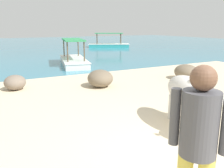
{
  "coord_description": "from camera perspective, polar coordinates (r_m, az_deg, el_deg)",
  "views": [
    {
      "loc": [
        -2.54,
        -2.25,
        1.97
      ],
      "look_at": [
        0.27,
        3.0,
        0.55
      ],
      "focal_mm": 39.54,
      "sensor_mm": 36.0,
      "label": 1
    }
  ],
  "objects": [
    {
      "name": "shore_rock_flat",
      "position": [
        9.43,
        16.79,
        2.71
      ],
      "size": [
        1.02,
        1.11,
        0.54
      ],
      "primitive_type": "ellipsoid",
      "rotation": [
        0.0,
        0.0,
        1.36
      ],
      "color": "#756651",
      "rests_on": "sand_beach"
    },
    {
      "name": "shore_rock_medium",
      "position": [
        7.9,
        -2.74,
        1.32
      ],
      "size": [
        1.07,
        1.13,
        0.55
      ],
      "primitive_type": "ellipsoid",
      "rotation": [
        0.0,
        0.0,
        1.25
      ],
      "color": "#756651",
      "rests_on": "sand_beach"
    },
    {
      "name": "boat_white",
      "position": [
        12.69,
        -8.86,
        5.64
      ],
      "size": [
        1.96,
        3.84,
        1.29
      ],
      "rotation": [
        0.0,
        0.0,
        4.48
      ],
      "color": "white",
      "rests_on": "water_surface"
    },
    {
      "name": "boat_teal",
      "position": [
        22.79,
        -0.73,
        9.18
      ],
      "size": [
        3.8,
        2.69,
        1.29
      ],
      "rotation": [
        0.0,
        0.0,
        5.81
      ],
      "color": "teal",
      "rests_on": "water_surface"
    },
    {
      "name": "cow",
      "position": [
        4.9,
        17.42,
        -1.96
      ],
      "size": [
        0.96,
        1.85,
        1.04
      ],
      "rotation": [
        0.0,
        0.0,
        4.4
      ],
      "color": "beige",
      "rests_on": "sand_beach"
    },
    {
      "name": "water_surface",
      "position": [
        24.46,
        -22.31,
        7.8
      ],
      "size": [
        60.0,
        36.0,
        0.03
      ],
      "primitive_type": "cube",
      "color": "teal",
      "rests_on": "ground"
    },
    {
      "name": "shore_rock_small",
      "position": [
        8.1,
        -21.53,
        0.35
      ],
      "size": [
        0.82,
        0.87,
        0.46
      ],
      "primitive_type": "ellipsoid",
      "rotation": [
        0.0,
        0.0,
        1.28
      ],
      "color": "gray",
      "rests_on": "sand_beach"
    },
    {
      "name": "sand_beach",
      "position": [
        3.91,
        18.4,
        -17.22
      ],
      "size": [
        18.0,
        14.0,
        0.04
      ],
      "primitive_type": "cube",
      "color": "beige",
      "rests_on": "ground"
    },
    {
      "name": "person_standing",
      "position": [
        2.32,
        19.25,
        -12.4
      ],
      "size": [
        0.34,
        0.43,
        1.62
      ],
      "rotation": [
        0.0,
        0.0,
        0.62
      ],
      "color": "#DBC64C",
      "rests_on": "sand_beach"
    }
  ]
}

